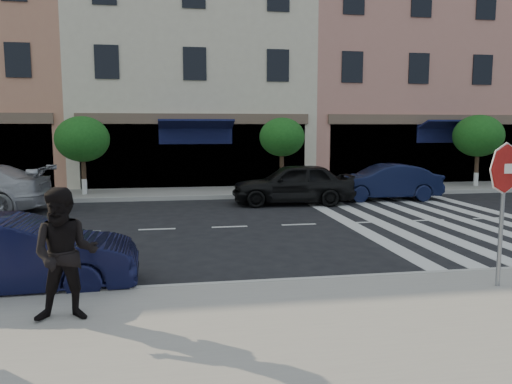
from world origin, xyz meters
name	(u,v)px	position (x,y,z in m)	size (l,w,h in m)	color
ground	(252,266)	(0.00, 0.00, 0.00)	(120.00, 120.00, 0.00)	black
sidewalk_near	(299,339)	(0.00, -3.75, 0.07)	(60.00, 4.50, 0.15)	gray
sidewalk_far	(210,193)	(0.00, 11.00, 0.07)	(60.00, 3.00, 0.15)	gray
building_centre	(191,75)	(-0.50, 17.00, 5.50)	(11.00, 9.00, 11.00)	beige
building_east_mid	(407,60)	(11.50, 17.00, 6.50)	(13.00, 9.00, 13.00)	tan
street_tree_wb	(82,139)	(-5.00, 10.80, 2.31)	(2.10, 2.10, 3.06)	#473323
street_tree_c	(282,137)	(3.00, 10.80, 2.36)	(1.90, 1.90, 3.04)	#473323
street_tree_ea	(478,136)	(12.00, 10.80, 2.39)	(2.20, 2.20, 3.19)	#473323
stop_sign	(505,182)	(3.76, -2.43, 1.89)	(0.84, 0.11, 2.38)	gray
walker	(65,255)	(-3.01, -2.77, 1.06)	(0.89, 0.69, 1.83)	black
car_near_mid	(16,255)	(-4.15, -1.00, 0.65)	(1.38, 3.95, 1.30)	black
car_far_mid	(293,184)	(2.76, 7.84, 0.75)	(1.77, 4.40, 1.50)	black
car_far_right	(385,182)	(6.51, 8.31, 0.69)	(1.46, 4.18, 1.38)	black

